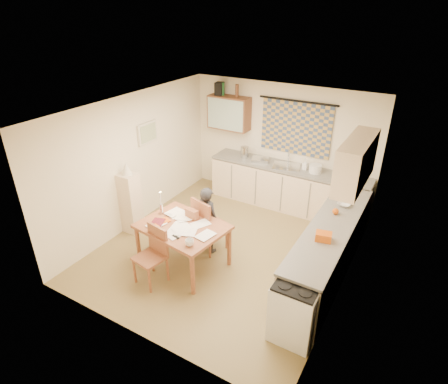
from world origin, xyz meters
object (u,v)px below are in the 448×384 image
Objects in this scene: counter_back at (287,188)px; chair_far at (210,233)px; stove at (296,309)px; counter_right at (328,251)px; dining_table at (184,245)px; person at (208,220)px; shelf_stand at (131,203)px.

chair_far reaches higher than counter_back.
counter_right is at bearing 90.00° from stove.
dining_table is 0.60m from person.
person is at bearing 80.65° from chair_far.
counter_back is 2.23m from counter_right.
stove is at bearing -66.42° from counter_back.
stove is 0.85× the size of chair_far.
stove is at bearing -13.32° from shelf_stand.
counter_back is 2.72× the size of person.
stove is 3.64m from shelf_stand.
counter_right is 1.42m from stove.
counter_back and counter_right have the same top height.
person is 1.57m from shelf_stand.
chair_far is at bearing -105.62° from counter_back.
stove is (1.38, -3.16, -0.02)m from counter_back.
counter_back is at bearing 47.13° from shelf_stand.
person is (-0.60, -2.13, 0.15)m from counter_back.
dining_table is (-2.11, -0.93, -0.07)m from counter_right.
stove is 0.74× the size of shelf_stand.
dining_table is at bearing 166.83° from stove.
counter_back is 3.25× the size of chair_far.
person is at bearing -169.10° from counter_right.
counter_back is 2.22m from person.
chair_far is at bearing -169.95° from counter_right.
counter_right is at bearing -51.64° from counter_back.
stove reaches higher than dining_table.
dining_table is at bearing 86.78° from person.
shelf_stand is at bearing 23.86° from chair_far.
counter_right is 2.43× the size of person.
shelf_stand is (-2.16, -2.33, 0.14)m from counter_back.
person is (-1.98, 1.04, 0.17)m from stove.
stove is 2.16m from dining_table.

